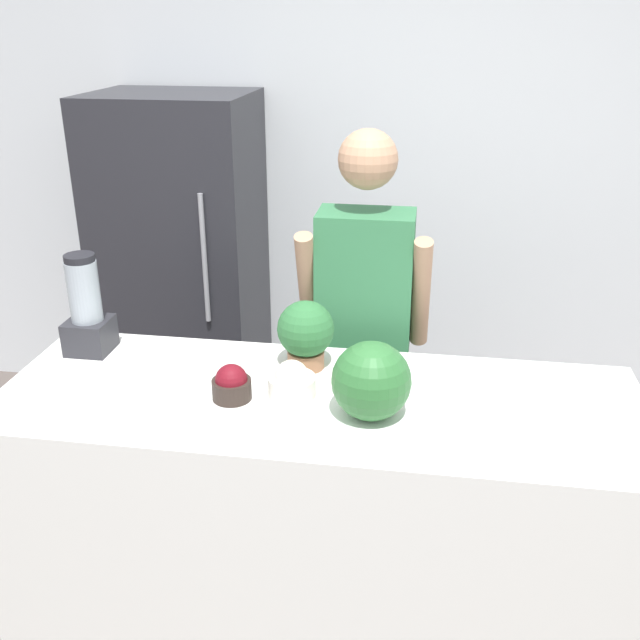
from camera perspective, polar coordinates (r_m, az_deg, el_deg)
wall_back at (r=3.75m, az=3.97°, el=11.47°), size 8.00×0.06×2.60m
counter_island at (r=2.55m, az=-0.13°, el=-15.41°), size 2.07×0.73×0.94m
refrigerator at (r=3.71m, az=-10.89°, el=4.01°), size 0.76×0.66×1.73m
person at (r=2.85m, az=3.48°, el=-1.29°), size 0.51×0.27×1.69m
cutting_board at (r=2.15m, az=4.56°, el=-7.98°), size 0.39×0.24×0.01m
watermelon at (r=2.10m, az=4.12°, el=-4.88°), size 0.24×0.24×0.24m
bowl_cherries at (r=2.27m, az=-7.09°, el=-5.14°), size 0.13×0.13×0.12m
bowl_cream at (r=2.26m, az=-2.27°, el=-4.99°), size 0.15×0.15×0.12m
blender at (r=2.65m, az=-18.17°, el=0.69°), size 0.15×0.15×0.36m
potted_plant at (r=2.41m, az=-1.16°, el=-1.00°), size 0.19×0.19×0.24m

